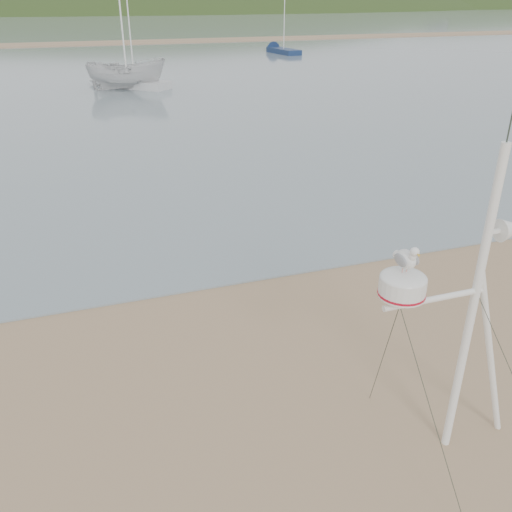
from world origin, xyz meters
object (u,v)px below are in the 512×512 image
object	(u,v)px
sailboat_blue_far	(276,50)
boat_white	(124,49)
sailboat_white_near	(115,82)
mast_rig	(458,374)

from	to	relation	value
sailboat_blue_far	boat_white	bearing A→B (deg)	-131.75
boat_white	sailboat_white_near	size ratio (longest dim) A/B	0.79
boat_white	mast_rig	bearing A→B (deg)	-168.14
boat_white	sailboat_white_near	bearing A→B (deg)	28.93
sailboat_white_near	mast_rig	bearing A→B (deg)	-88.45
mast_rig	sailboat_white_near	bearing A→B (deg)	91.55
mast_rig	sailboat_blue_far	size ratio (longest dim) A/B	0.79
mast_rig	sailboat_white_near	distance (m)	35.01
mast_rig	boat_white	xyz separation A→B (m)	(-0.33, 33.06, 1.32)
sailboat_white_near	sailboat_blue_far	world-z (taller)	sailboat_blue_far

